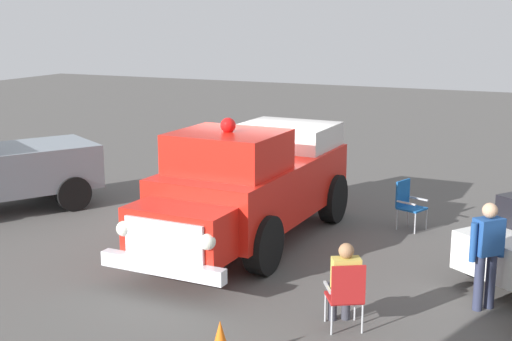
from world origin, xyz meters
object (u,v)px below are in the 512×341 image
(vintage_fire_truck, at_px, (251,182))
(lawn_chair_spare, at_px, (407,201))
(spectator_seated, at_px, (344,281))
(spectator_standing, at_px, (487,249))
(lawn_chair_near_truck, at_px, (346,292))

(vintage_fire_truck, distance_m, lawn_chair_spare, 3.43)
(vintage_fire_truck, height_order, lawn_chair_spare, vintage_fire_truck)
(lawn_chair_spare, bearing_deg, vintage_fire_truck, -50.96)
(vintage_fire_truck, xyz_separation_m, spectator_seated, (3.05, 2.87, -0.50))
(lawn_chair_spare, bearing_deg, spectator_standing, 28.71)
(vintage_fire_truck, xyz_separation_m, lawn_chair_spare, (-2.13, 2.62, -0.61))
(vintage_fire_truck, distance_m, lawn_chair_near_truck, 4.36)
(spectator_seated, bearing_deg, lawn_chair_spare, -177.20)
(vintage_fire_truck, height_order, lawn_chair_near_truck, vintage_fire_truck)
(lawn_chair_near_truck, relative_size, lawn_chair_spare, 1.00)
(spectator_standing, bearing_deg, spectator_seated, -49.32)
(spectator_seated, height_order, spectator_standing, spectator_standing)
(lawn_chair_near_truck, relative_size, spectator_seated, 0.79)
(vintage_fire_truck, bearing_deg, spectator_seated, 43.33)
(lawn_chair_spare, distance_m, spectator_standing, 4.20)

